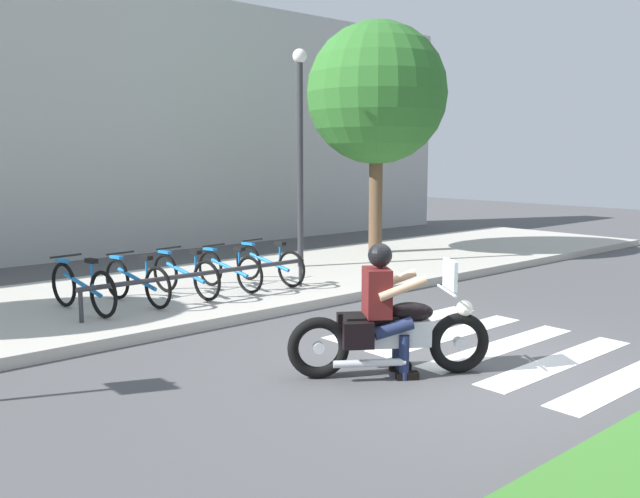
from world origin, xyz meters
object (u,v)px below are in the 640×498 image
Objects in this scene: bicycle_0 at (83,288)px; bike_rack at (204,275)px; bicycle_3 at (229,270)px; bicycle_4 at (269,264)px; street_lamp at (300,140)px; motorcycle at (391,333)px; bicycle_2 at (185,275)px; tree_near_rack at (377,94)px; rider at (384,300)px; bicycle_1 at (137,281)px.

bike_rack is at bearing -18.52° from bicycle_0.
bicycle_4 is at bearing -0.01° from bicycle_3.
street_lamp is at bearing 12.25° from bicycle_0.
bicycle_0 is at bearing -167.75° from street_lamp.
bicycle_3 is (0.87, 4.47, 0.02)m from motorcycle.
bike_rack is at bearing -89.94° from bicycle_2.
motorcycle is 8.94m from tree_near_rack.
rider is 4.70m from bicycle_0.
bike_rack is (1.65, -0.55, 0.05)m from bicycle_0.
bicycle_1 is 0.38× the size of street_lamp.
bicycle_0 is 0.44× the size of bike_rack.
bicycle_0 is at bearing 161.48° from bike_rack.
bicycle_1 is at bearing 146.17° from bike_rack.
motorcycle is 1.11× the size of bicycle_0.
street_lamp is (3.24, 1.06, 2.17)m from bicycle_2.
bicycle_2 is 0.56m from bike_rack.
bicycle_0 is (-1.55, 4.42, -0.33)m from rider.
bicycle_4 reaches higher than bicycle_3.
bicycle_4 is at bearing -160.59° from tree_near_rack.
bike_rack is (-0.83, -0.55, 0.08)m from bicycle_3.
motorcycle reaches higher than bike_rack.
rider is at bearing -80.70° from bicycle_1.
street_lamp reaches higher than bicycle_4.
bicycle_2 is (0.83, -0.00, 0.00)m from bicycle_1.
bicycle_2 is 0.38× the size of street_lamp.
bike_rack is at bearing -161.45° from bicycle_4.
rider is at bearing -91.32° from bicycle_2.
bicycle_0 is at bearing -179.99° from bicycle_4.
rider is 0.87× the size of bicycle_4.
bicycle_2 is 1.65m from bicycle_4.
bike_rack is at bearing -146.12° from bicycle_3.
tree_near_rack is (5.90, 5.88, 2.90)m from rider.
bicycle_1 is (-0.79, 4.47, 0.03)m from motorcycle.
tree_near_rack is (6.62, 1.46, 3.24)m from bicycle_1.
motorcycle is 4.47m from bicycle_2.
bicycle_4 reaches higher than bike_rack.
motorcycle is 1.31× the size of rider.
bicycle_0 is at bearing -179.96° from bicycle_1.
bicycle_0 is at bearing -168.90° from tree_near_rack.
street_lamp is at bearing 59.35° from motorcycle.
bicycle_3 is at bearing 0.02° from bicycle_2.
street_lamp is at bearing 33.83° from bicycle_4.
bicycle_0 is 1.03× the size of bicycle_1.
bicycle_0 is (-1.61, 4.47, 0.04)m from motorcycle.
tree_near_rack is at bearing 44.91° from rider.
motorcycle is 1.21× the size of bicycle_3.
bicycle_2 is at bearing -165.86° from tree_near_rack.
bicycle_1 is 1.00× the size of bicycle_2.
rider is at bearing -91.52° from bike_rack.
rider reaches higher than motorcycle.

